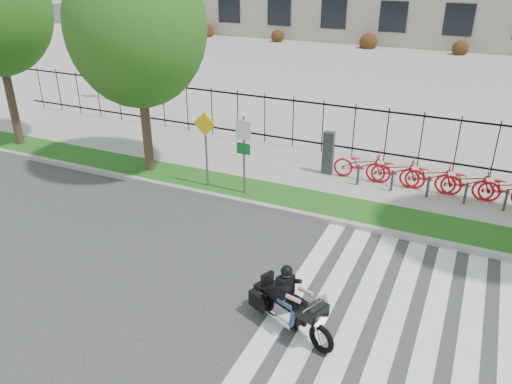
% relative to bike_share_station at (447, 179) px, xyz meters
% --- Properties ---
extents(ground, '(120.00, 120.00, 0.00)m').
position_rel_bike_share_station_xyz_m(ground, '(-4.74, -7.20, -0.66)').
color(ground, '#333335').
rests_on(ground, ground).
extents(curb, '(60.00, 0.20, 0.15)m').
position_rel_bike_share_station_xyz_m(curb, '(-4.74, -3.10, -0.59)').
color(curb, '#9A9790').
rests_on(curb, ground).
extents(grass_verge, '(60.00, 1.50, 0.15)m').
position_rel_bike_share_station_xyz_m(grass_verge, '(-4.74, -2.25, -0.59)').
color(grass_verge, '#174912').
rests_on(grass_verge, ground).
extents(sidewalk, '(60.00, 3.50, 0.15)m').
position_rel_bike_share_station_xyz_m(sidewalk, '(-4.74, 0.25, -0.59)').
color(sidewalk, '#9F9E95').
rests_on(sidewalk, ground).
extents(plaza, '(80.00, 34.00, 0.10)m').
position_rel_bike_share_station_xyz_m(plaza, '(-4.74, 17.80, -0.61)').
color(plaza, '#9F9E95').
rests_on(plaza, ground).
extents(crosswalk_stripes, '(5.70, 8.00, 0.01)m').
position_rel_bike_share_station_xyz_m(crosswalk_stripes, '(0.08, -7.20, -0.66)').
color(crosswalk_stripes, silver).
rests_on(crosswalk_stripes, ground).
extents(iron_fence, '(30.00, 0.06, 2.00)m').
position_rel_bike_share_station_xyz_m(iron_fence, '(-4.74, 2.00, 0.49)').
color(iron_fence, black).
rests_on(iron_fence, sidewalk).
extents(lamp_post_left, '(1.06, 0.70, 4.25)m').
position_rel_bike_share_station_xyz_m(lamp_post_left, '(-16.74, 4.80, 2.54)').
color(lamp_post_left, black).
rests_on(lamp_post_left, ground).
extents(street_tree_1, '(4.43, 4.43, 7.37)m').
position_rel_bike_share_station_xyz_m(street_tree_1, '(-9.68, -2.25, 4.30)').
color(street_tree_1, '#3D2921').
rests_on(street_tree_1, grass_verge).
extents(bike_share_station, '(7.84, 0.88, 1.50)m').
position_rel_bike_share_station_xyz_m(bike_share_station, '(0.00, 0.00, 0.00)').
color(bike_share_station, '#2D2D33').
rests_on(bike_share_station, sidewalk).
extents(sign_pole_regulatory, '(0.50, 0.09, 2.50)m').
position_rel_bike_share_station_xyz_m(sign_pole_regulatory, '(-5.79, -2.62, 1.08)').
color(sign_pole_regulatory, '#59595B').
rests_on(sign_pole_regulatory, grass_verge).
extents(sign_pole_warning, '(0.78, 0.09, 2.49)m').
position_rel_bike_share_station_xyz_m(sign_pole_warning, '(-7.13, -2.62, 1.08)').
color(sign_pole_warning, '#59595B').
rests_on(sign_pole_warning, grass_verge).
extents(motorcycle_rider, '(2.16, 1.22, 1.78)m').
position_rel_bike_share_station_xyz_m(motorcycle_rider, '(-2.20, -7.81, -0.07)').
color(motorcycle_rider, black).
rests_on(motorcycle_rider, ground).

